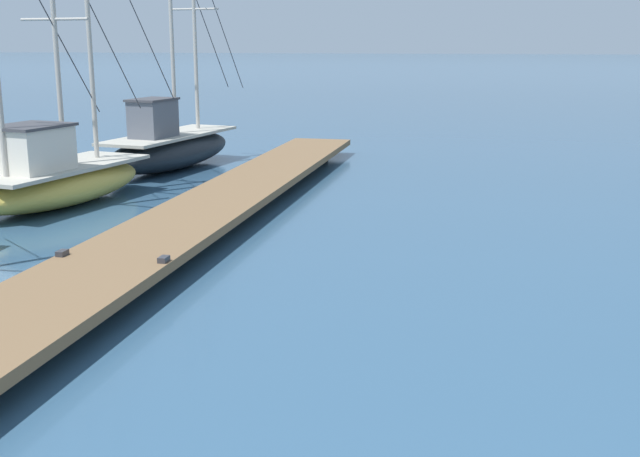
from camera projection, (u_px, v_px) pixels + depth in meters
name	position (u px, v px, depth m)	size (l,w,h in m)	color
floating_dock	(211.00, 207.00, 15.49)	(1.99, 21.15, 0.53)	brown
fishing_boat_0	(54.00, 176.00, 17.20)	(2.87, 7.24, 7.16)	gold
fishing_boat_1	(170.00, 146.00, 22.10)	(2.65, 7.34, 7.07)	black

